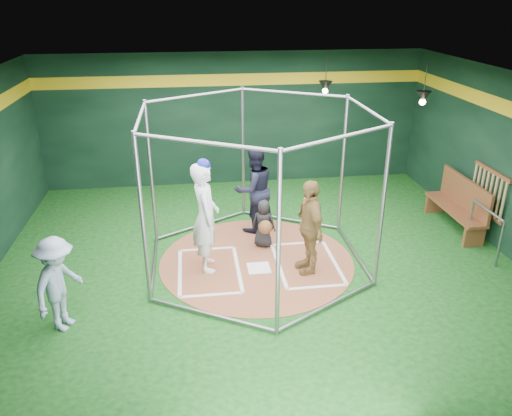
{
  "coord_description": "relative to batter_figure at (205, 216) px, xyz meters",
  "views": [
    {
      "loc": [
        -1.16,
        -8.51,
        4.89
      ],
      "look_at": [
        0.0,
        0.1,
        1.1
      ],
      "focal_mm": 35.0,
      "sensor_mm": 36.0,
      "label": 1
    }
  ],
  "objects": [
    {
      "name": "batter_box_left",
      "position": [
        0.02,
        -0.13,
        -1.07
      ],
      "size": [
        1.17,
        1.77,
        0.01
      ],
      "color": "white",
      "rests_on": "clay_disc"
    },
    {
      "name": "dugout_bench",
      "position": [
        5.61,
        1.02,
        -0.5
      ],
      "size": [
        0.46,
        1.98,
        1.16
      ],
      "color": "brown",
      "rests_on": "ground"
    },
    {
      "name": "pendant_lamp_near",
      "position": [
        3.17,
        3.72,
        1.65
      ],
      "size": [
        0.34,
        0.34,
        0.9
      ],
      "color": "black",
      "rests_on": "room_shell"
    },
    {
      "name": "pendant_lamp_far",
      "position": [
        4.97,
        2.12,
        1.65
      ],
      "size": [
        0.34,
        0.34,
        0.9
      ],
      "color": "black",
      "rests_on": "room_shell"
    },
    {
      "name": "steel_railing",
      "position": [
        5.52,
        -0.16,
        -0.44
      ],
      "size": [
        0.05,
        1.12,
        0.97
      ],
      "color": "slate",
      "rests_on": "ground"
    },
    {
      "name": "catcher_figure",
      "position": [
        1.2,
        0.71,
        -0.57
      ],
      "size": [
        0.58,
        0.63,
        1.01
      ],
      "color": "black",
      "rests_on": "clay_disc"
    },
    {
      "name": "room_shell",
      "position": [
        0.97,
        0.13,
        0.66
      ],
      "size": [
        10.1,
        9.1,
        3.53
      ],
      "color": "#0D3B0E",
      "rests_on": "ground"
    },
    {
      "name": "umpire",
      "position": [
        1.1,
        1.52,
        -0.12
      ],
      "size": [
        1.15,
        1.04,
        1.92
      ],
      "primitive_type": "imported",
      "rotation": [
        0.0,
        0.0,
        3.55
      ],
      "color": "black",
      "rests_on": "clay_disc"
    },
    {
      "name": "bystander_blue",
      "position": [
        -2.32,
        -1.54,
        -0.31
      ],
      "size": [
        0.94,
        1.16,
        1.57
      ],
      "primitive_type": "imported",
      "rotation": [
        0.0,
        0.0,
        1.16
      ],
      "color": "#92A8C2",
      "rests_on": "ground"
    },
    {
      "name": "batter_box_right",
      "position": [
        1.92,
        -0.13,
        -1.07
      ],
      "size": [
        1.17,
        1.77,
        0.01
      ],
      "color": "white",
      "rests_on": "clay_disc"
    },
    {
      "name": "home_plate",
      "position": [
        0.97,
        -0.18,
        -1.07
      ],
      "size": [
        0.43,
        0.43,
        0.01
      ],
      "primitive_type": "cube",
      "color": "white",
      "rests_on": "clay_disc"
    },
    {
      "name": "bat_rack",
      "position": [
        5.9,
        0.52,
        -0.04
      ],
      "size": [
        0.07,
        1.25,
        0.98
      ],
      "color": "brown",
      "rests_on": "room_shell"
    },
    {
      "name": "batting_cage",
      "position": [
        0.97,
        0.12,
        0.41
      ],
      "size": [
        4.05,
        4.67,
        3.0
      ],
      "color": "gray",
      "rests_on": "ground"
    },
    {
      "name": "clay_disc",
      "position": [
        0.97,
        0.12,
        -1.08
      ],
      "size": [
        3.8,
        3.8,
        0.01
      ],
      "primitive_type": "cylinder",
      "color": "#955436",
      "rests_on": "ground"
    },
    {
      "name": "visitor_leopard",
      "position": [
        1.88,
        -0.35,
        -0.17
      ],
      "size": [
        0.57,
        1.11,
        1.81
      ],
      "primitive_type": "imported",
      "rotation": [
        0.0,
        0.0,
        -1.45
      ],
      "color": "tan",
      "rests_on": "clay_disc"
    },
    {
      "name": "batter_figure",
      "position": [
        0.0,
        0.0,
        0.0
      ],
      "size": [
        0.55,
        0.8,
        2.18
      ],
      "color": "white",
      "rests_on": "clay_disc"
    }
  ]
}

